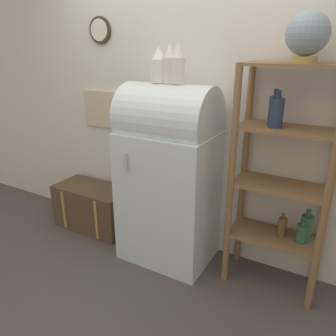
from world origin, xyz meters
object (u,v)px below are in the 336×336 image
Objects in this scene: suitcase_trunk at (94,207)px; vase_center at (169,65)px; refrigerator at (169,175)px; globe at (308,35)px; vase_left at (159,66)px; vase_right at (178,65)px.

suitcase_trunk is 1.71m from vase_center.
vase_center reaches higher than refrigerator.
vase_left is at bearing -177.42° from globe.
vase_left is at bearing -172.20° from vase_center.
refrigerator is 5.33× the size of vase_center.
vase_center is 0.99× the size of vase_right.
refrigerator is 5.07× the size of globe.
globe reaches higher than vase_left.
refrigerator is 1.43m from globe.
vase_center is (-0.94, -0.03, -0.19)m from globe.
vase_center is (0.92, -0.03, 1.44)m from suitcase_trunk.
vase_center is at bearing 109.05° from refrigerator.
suitcase_trunk is at bearing 176.91° from vase_left.
vase_right reaches higher than vase_center.
refrigerator is at bearing -2.87° from suitcase_trunk.
vase_left is at bearing 178.32° from vase_right.
refrigerator is 5.29× the size of vase_right.
globe is 1.14× the size of vase_left.
globe reaches higher than suitcase_trunk.
vase_right is at bearing -11.06° from vase_center.
vase_right is (0.08, -0.00, 0.88)m from refrigerator.
suitcase_trunk is 2.72× the size of vase_right.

